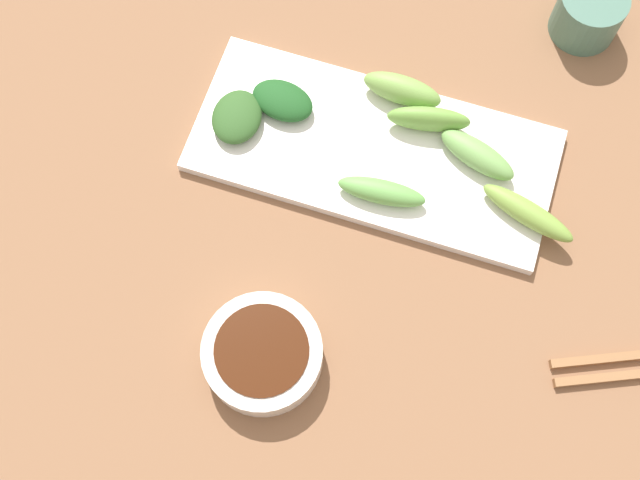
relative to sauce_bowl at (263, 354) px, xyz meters
name	(u,v)px	position (x,y,z in m)	size (l,w,h in m)	color
tabletop	(351,221)	(0.16, -0.04, -0.03)	(2.10, 2.10, 0.02)	brown
sauce_bowl	(263,354)	(0.00, 0.00, 0.00)	(0.11, 0.11, 0.03)	silver
serving_plate	(372,150)	(0.23, -0.03, -0.01)	(0.16, 0.36, 0.01)	white
broccoli_stalk_0	(402,90)	(0.30, -0.05, 0.01)	(0.03, 0.08, 0.03)	#79A74C
broccoli_stalk_1	(477,155)	(0.25, -0.14, 0.01)	(0.03, 0.08, 0.02)	#71A654
broccoli_stalk_2	(429,119)	(0.27, -0.08, 0.01)	(0.02, 0.08, 0.03)	#6B9F41
broccoli_stalk_3	(528,213)	(0.21, -0.20, 0.00)	(0.02, 0.10, 0.02)	#799F40
broccoli_leafy_4	(283,101)	(0.25, 0.07, 0.00)	(0.04, 0.06, 0.02)	#1D5120
broccoli_leafy_5	(237,117)	(0.22, 0.10, 0.00)	(0.06, 0.05, 0.02)	#305925
broccoli_stalk_6	(382,192)	(0.18, -0.06, 0.00)	(0.02, 0.09, 0.02)	#65A54E
tea_cup	(588,14)	(0.44, -0.21, 0.01)	(0.07, 0.07, 0.05)	#4A7362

